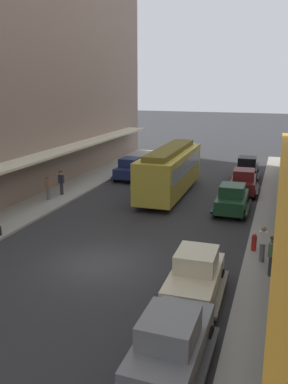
{
  "coord_description": "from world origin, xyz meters",
  "views": [
    {
      "loc": [
        7.17,
        -14.93,
        7.78
      ],
      "look_at": [
        0.0,
        6.0,
        1.8
      ],
      "focal_mm": 37.69,
      "sensor_mm": 36.0,
      "label": 1
    }
  ],
  "objects_px": {
    "pedestrian_0": "(272,256)",
    "pedestrian_4": "(61,183)",
    "parked_car_0": "(232,198)",
    "parked_car_2": "(131,168)",
    "streetcar": "(170,169)",
    "parked_car_5": "(195,276)",
    "pedestrian_5": "(284,196)",
    "fire_hydrant": "(254,242)",
    "pedestrian_2": "(48,187)",
    "parked_car_3": "(247,168)",
    "parked_car_1": "(171,341)",
    "parked_car_4": "(243,181)",
    "pedestrian_1": "(263,244)"
  },
  "relations": [
    {
      "from": "parked_car_1",
      "to": "pedestrian_4",
      "type": "xyz_separation_m",
      "value": [
        -12.04,
        14.85,
        0.07
      ]
    },
    {
      "from": "parked_car_0",
      "to": "parked_car_5",
      "type": "xyz_separation_m",
      "value": [
        -0.02,
        -10.94,
        0.0
      ]
    },
    {
      "from": "pedestrian_1",
      "to": "parked_car_5",
      "type": "bearing_deg",
      "value": -119.68
    },
    {
      "from": "pedestrian_4",
      "to": "parked_car_1",
      "type": "bearing_deg",
      "value": -50.97
    },
    {
      "from": "parked_car_5",
      "to": "streetcar",
      "type": "bearing_deg",
      "value": 108.99
    },
    {
      "from": "parked_car_2",
      "to": "pedestrian_2",
      "type": "distance_m",
      "value": 8.58
    },
    {
      "from": "pedestrian_5",
      "to": "parked_car_0",
      "type": "bearing_deg",
      "value": -156.45
    },
    {
      "from": "parked_car_4",
      "to": "pedestrian_2",
      "type": "distance_m",
      "value": 13.85
    },
    {
      "from": "parked_car_4",
      "to": "pedestrian_4",
      "type": "height_order",
      "value": "parked_car_4"
    },
    {
      "from": "parked_car_2",
      "to": "parked_car_5",
      "type": "height_order",
      "value": "same"
    },
    {
      "from": "pedestrian_4",
      "to": "pedestrian_5",
      "type": "height_order",
      "value": "pedestrian_4"
    },
    {
      "from": "fire_hydrant",
      "to": "parked_car_3",
      "type": "bearing_deg",
      "value": 96.36
    },
    {
      "from": "parked_car_1",
      "to": "pedestrian_2",
      "type": "height_order",
      "value": "parked_car_1"
    },
    {
      "from": "pedestrian_0",
      "to": "parked_car_3",
      "type": "bearing_deg",
      "value": 98.2
    },
    {
      "from": "parked_car_5",
      "to": "pedestrian_5",
      "type": "xyz_separation_m",
      "value": [
        3.05,
        12.26,
        0.05
      ]
    },
    {
      "from": "parked_car_0",
      "to": "parked_car_3",
      "type": "relative_size",
      "value": 1.0
    },
    {
      "from": "parked_car_2",
      "to": "parked_car_3",
      "type": "relative_size",
      "value": 1.0
    },
    {
      "from": "pedestrian_4",
      "to": "pedestrian_5",
      "type": "bearing_deg",
      "value": 5.66
    },
    {
      "from": "parked_car_0",
      "to": "parked_car_3",
      "type": "distance_m",
      "value": 9.62
    },
    {
      "from": "parked_car_2",
      "to": "parked_car_5",
      "type": "xyz_separation_m",
      "value": [
        9.12,
        -17.45,
        0.0
      ]
    },
    {
      "from": "pedestrian_2",
      "to": "parked_car_0",
      "type": "bearing_deg",
      "value": 7.29
    },
    {
      "from": "parked_car_1",
      "to": "parked_car_3",
      "type": "xyz_separation_m",
      "value": [
        -0.15,
        24.62,
        0.0
      ]
    },
    {
      "from": "pedestrian_4",
      "to": "parked_car_0",
      "type": "bearing_deg",
      "value": 0.74
    },
    {
      "from": "parked_car_4",
      "to": "pedestrian_5",
      "type": "bearing_deg",
      "value": -51.26
    },
    {
      "from": "pedestrian_5",
      "to": "parked_car_3",
      "type": "bearing_deg",
      "value": 109.95
    },
    {
      "from": "fire_hydrant",
      "to": "pedestrian_5",
      "type": "bearing_deg",
      "value": 80.04
    },
    {
      "from": "parked_car_0",
      "to": "fire_hydrant",
      "type": "xyz_separation_m",
      "value": [
        1.76,
        -5.95,
        -0.38
      ]
    },
    {
      "from": "parked_car_0",
      "to": "parked_car_3",
      "type": "height_order",
      "value": "same"
    },
    {
      "from": "parked_car_5",
      "to": "pedestrian_5",
      "type": "relative_size",
      "value": 2.61
    },
    {
      "from": "parked_car_2",
      "to": "pedestrian_4",
      "type": "bearing_deg",
      "value": -112.23
    },
    {
      "from": "parked_car_5",
      "to": "pedestrian_4",
      "type": "xyz_separation_m",
      "value": [
        -11.84,
        10.79,
        0.07
      ]
    },
    {
      "from": "pedestrian_0",
      "to": "pedestrian_4",
      "type": "bearing_deg",
      "value": 150.36
    },
    {
      "from": "parked_car_5",
      "to": "pedestrian_1",
      "type": "height_order",
      "value": "parked_car_5"
    },
    {
      "from": "parked_car_3",
      "to": "parked_car_4",
      "type": "relative_size",
      "value": 0.99
    },
    {
      "from": "streetcar",
      "to": "parked_car_5",
      "type": "bearing_deg",
      "value": -71.01
    },
    {
      "from": "parked_car_3",
      "to": "pedestrian_4",
      "type": "bearing_deg",
      "value": -140.56
    },
    {
      "from": "parked_car_2",
      "to": "pedestrian_4",
      "type": "height_order",
      "value": "parked_car_2"
    },
    {
      "from": "fire_hydrant",
      "to": "pedestrian_2",
      "type": "xyz_separation_m",
      "value": [
        -13.84,
        4.4,
        0.43
      ]
    },
    {
      "from": "pedestrian_1",
      "to": "pedestrian_0",
      "type": "bearing_deg",
      "value": -71.38
    },
    {
      "from": "fire_hydrant",
      "to": "pedestrian_4",
      "type": "xyz_separation_m",
      "value": [
        -13.62,
        5.79,
        0.45
      ]
    },
    {
      "from": "pedestrian_0",
      "to": "pedestrian_4",
      "type": "relative_size",
      "value": 1.0
    },
    {
      "from": "parked_car_2",
      "to": "pedestrian_0",
      "type": "relative_size",
      "value": 2.56
    },
    {
      "from": "parked_car_0",
      "to": "parked_car_5",
      "type": "distance_m",
      "value": 10.94
    },
    {
      "from": "parked_car_1",
      "to": "pedestrian_4",
      "type": "distance_m",
      "value": 19.11
    },
    {
      "from": "parked_car_2",
      "to": "pedestrian_1",
      "type": "relative_size",
      "value": 2.61
    },
    {
      "from": "parked_car_0",
      "to": "fire_hydrant",
      "type": "relative_size",
      "value": 5.21
    },
    {
      "from": "pedestrian_2",
      "to": "parked_car_5",
      "type": "bearing_deg",
      "value": -37.92
    },
    {
      "from": "parked_car_1",
      "to": "parked_car_2",
      "type": "xyz_separation_m",
      "value": [
        -9.31,
        21.51,
        0.0
      ]
    },
    {
      "from": "parked_car_0",
      "to": "pedestrian_1",
      "type": "height_order",
      "value": "parked_car_0"
    },
    {
      "from": "fire_hydrant",
      "to": "pedestrian_4",
      "type": "distance_m",
      "value": 14.81
    }
  ]
}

